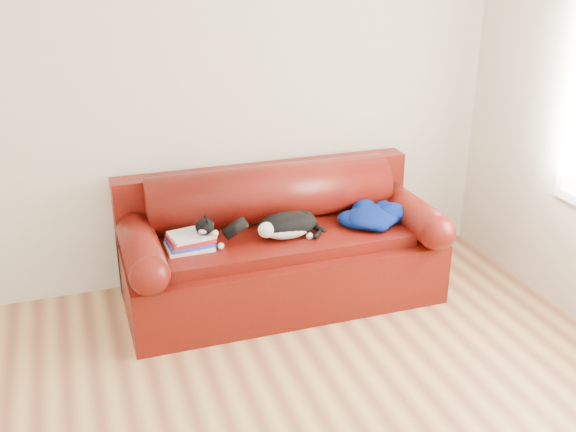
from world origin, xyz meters
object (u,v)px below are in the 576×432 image
at_px(book_stack, 190,241).
at_px(cat, 287,226).
at_px(blanket, 372,216).
at_px(sofa_base, 281,266).

xyz_separation_m(book_stack, cat, (0.63, -0.04, 0.03)).
relative_size(cat, blanket, 1.08).
distance_m(sofa_base, cat, 0.36).
relative_size(sofa_base, cat, 3.55).
bearing_deg(cat, blanket, -5.80).
xyz_separation_m(sofa_base, book_stack, (-0.62, -0.06, 0.31)).
distance_m(sofa_base, blanket, 0.71).
distance_m(sofa_base, book_stack, 0.70).
relative_size(sofa_base, blanket, 3.83).
xyz_separation_m(sofa_base, blanket, (0.63, -0.08, 0.32)).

